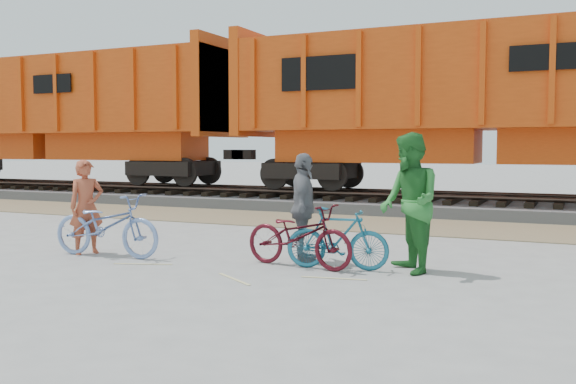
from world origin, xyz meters
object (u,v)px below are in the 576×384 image
hopper_car_center (490,100)px  person_woman (303,208)px  bicycle_blue (107,225)px  hopper_car_left (56,113)px  bicycle_maroon (299,235)px  person_solo (86,207)px  bicycle_teal (337,238)px  person_man (409,203)px

hopper_car_center → person_woman: hopper_car_center is taller
bicycle_blue → person_woman: bearing=-78.4°
hopper_car_left → bicycle_blue: 14.18m
hopper_car_left → person_woman: 16.04m
bicycle_maroon → person_woman: size_ratio=1.07×
person_solo → bicycle_teal: bearing=-53.4°
bicycle_teal → hopper_car_left: bearing=49.3°
hopper_car_left → hopper_car_center: same height
person_man → person_woman: 1.69m
hopper_car_left → person_woman: bearing=-32.9°
bicycle_blue → bicycle_maroon: bicycle_blue is taller
hopper_car_center → bicycle_teal: size_ratio=9.30×
bicycle_blue → hopper_car_left: bearing=43.5°
bicycle_blue → person_man: 4.84m
bicycle_blue → bicycle_maroon: 3.22m
bicycle_teal → person_solo: size_ratio=0.96×
bicycle_teal → person_solo: 4.30m
person_woman → hopper_car_left: bearing=36.1°
hopper_car_left → person_solo: bearing=-43.9°
bicycle_blue → bicycle_teal: size_ratio=1.29×
person_man → person_woman: bearing=-129.3°
bicycle_blue → hopper_car_center: bearing=-30.4°
bicycle_maroon → person_man: person_man is taller
hopper_car_left → person_woman: size_ratio=8.34×
person_solo → person_man: size_ratio=0.79×
person_man → hopper_car_center: bearing=145.6°
bicycle_blue → person_woman: person_woman is taller
hopper_car_center → person_solo: hopper_car_center is taller
hopper_car_center → bicycle_maroon: size_ratio=7.81×
bicycle_maroon → bicycle_blue: bearing=107.3°
bicycle_teal → person_woman: size_ratio=0.90×
hopper_car_center → person_solo: size_ratio=8.96×
bicycle_blue → bicycle_teal: (3.77, 0.51, -0.06)m
bicycle_blue → person_solo: 0.58m
bicycle_blue → person_solo: person_solo is taller
bicycle_maroon → person_woman: person_woman is taller
bicycle_maroon → person_solo: size_ratio=1.15×
hopper_car_left → bicycle_teal: 16.84m
person_woman → bicycle_maroon: bearing=173.0°
hopper_car_center → bicycle_blue: bearing=-116.6°
person_solo → person_woman: size_ratio=0.93×
hopper_car_left → bicycle_blue: (10.25, -9.48, -2.50)m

